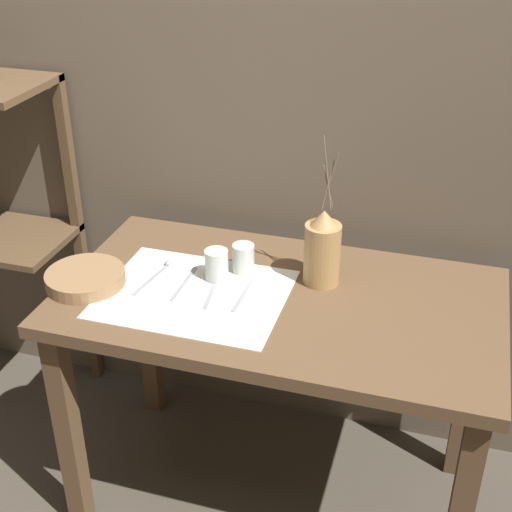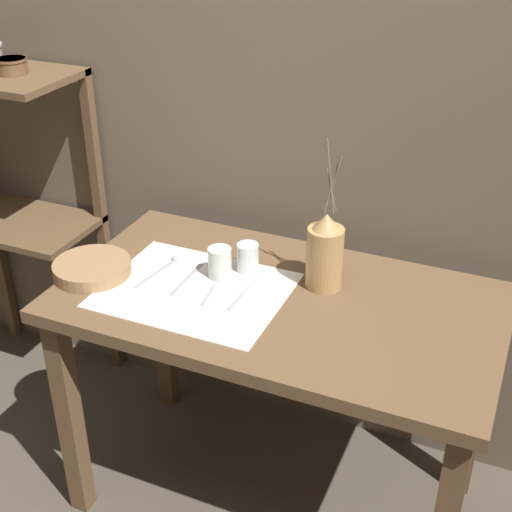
# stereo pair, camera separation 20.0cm
# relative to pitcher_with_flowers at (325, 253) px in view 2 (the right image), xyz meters

# --- Properties ---
(ground_plane) EXTENTS (12.00, 12.00, 0.00)m
(ground_plane) POSITION_rel_pitcher_with_flowers_xyz_m (-0.10, -0.11, -0.91)
(ground_plane) COLOR #473F35
(stone_wall_back) EXTENTS (7.00, 0.06, 2.40)m
(stone_wall_back) POSITION_rel_pitcher_with_flowers_xyz_m (-0.10, 0.35, 0.29)
(stone_wall_back) COLOR brown
(stone_wall_back) RESTS_ON ground_plane
(wooden_table) EXTENTS (1.27, 0.70, 0.80)m
(wooden_table) POSITION_rel_pitcher_with_flowers_xyz_m (-0.10, -0.11, -0.22)
(wooden_table) COLOR brown
(wooden_table) RESTS_ON ground_plane
(wooden_shelf_unit) EXTENTS (0.59, 0.35, 1.27)m
(wooden_shelf_unit) POSITION_rel_pitcher_with_flowers_xyz_m (-1.25, 0.16, -0.02)
(wooden_shelf_unit) COLOR brown
(wooden_shelf_unit) RESTS_ON ground_plane
(linen_cloth) EXTENTS (0.52, 0.42, 0.00)m
(linen_cloth) POSITION_rel_pitcher_with_flowers_xyz_m (-0.33, -0.17, -0.11)
(linen_cloth) COLOR white
(linen_cloth) RESTS_ON wooden_table
(pitcher_with_flowers) EXTENTS (0.11, 0.11, 0.45)m
(pitcher_with_flowers) POSITION_rel_pitcher_with_flowers_xyz_m (0.00, 0.00, 0.00)
(pitcher_with_flowers) COLOR #A87F4C
(pitcher_with_flowers) RESTS_ON wooden_table
(wooden_bowl) EXTENTS (0.23, 0.23, 0.04)m
(wooden_bowl) POSITION_rel_pitcher_with_flowers_xyz_m (-0.66, -0.22, -0.09)
(wooden_bowl) COLOR #8E6B47
(wooden_bowl) RESTS_ON wooden_table
(glass_tumbler_near) EXTENTS (0.07, 0.07, 0.09)m
(glass_tumbler_near) POSITION_rel_pitcher_with_flowers_xyz_m (-0.30, -0.08, -0.06)
(glass_tumbler_near) COLOR #B7C1BC
(glass_tumbler_near) RESTS_ON wooden_table
(glass_tumbler_far) EXTENTS (0.07, 0.07, 0.09)m
(glass_tumbler_far) POSITION_rel_pitcher_with_flowers_xyz_m (-0.24, -0.01, -0.06)
(glass_tumbler_far) COLOR #B7C1BC
(glass_tumbler_far) RESTS_ON wooden_table
(spoon_outer) EXTENTS (0.05, 0.20, 0.02)m
(spoon_outer) POSITION_rel_pitcher_with_flowers_xyz_m (-0.47, -0.09, -0.10)
(spoon_outer) COLOR #939399
(spoon_outer) RESTS_ON wooden_table
(fork_inner) EXTENTS (0.01, 0.19, 0.00)m
(fork_inner) POSITION_rel_pitcher_with_flowers_xyz_m (-0.38, -0.14, -0.10)
(fork_inner) COLOR #939399
(fork_inner) RESTS_ON wooden_table
(spoon_inner) EXTENTS (0.04, 0.20, 0.02)m
(spoon_inner) POSITION_rel_pitcher_with_flowers_xyz_m (-0.30, -0.09, -0.10)
(spoon_inner) COLOR #939399
(spoon_inner) RESTS_ON wooden_table
(knife_center) EXTENTS (0.01, 0.19, 0.00)m
(knife_center) POSITION_rel_pitcher_with_flowers_xyz_m (-0.20, -0.14, -0.10)
(knife_center) COLOR #939399
(knife_center) RESTS_ON wooden_table
(metal_pot_small) EXTENTS (0.11, 0.11, 0.05)m
(metal_pot_small) POSITION_rel_pitcher_with_flowers_xyz_m (-1.15, 0.13, 0.39)
(metal_pot_small) COLOR brown
(metal_pot_small) RESTS_ON wooden_shelf_unit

